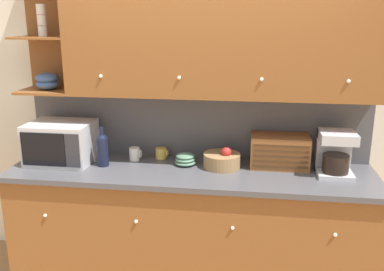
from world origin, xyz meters
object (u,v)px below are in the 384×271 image
at_px(microwave, 61,142).
at_px(mug_blue_second, 135,154).
at_px(bread_box, 280,151).
at_px(bowl_stack_on_counter, 185,159).
at_px(mug, 161,153).
at_px(fruit_basket, 222,160).
at_px(wine_bottle, 102,148).
at_px(coffee_maker, 335,153).

relative_size(microwave, mug_blue_second, 4.73).
bearing_deg(microwave, bread_box, 4.29).
xyz_separation_m(bowl_stack_on_counter, bread_box, (0.71, 0.06, 0.08)).
relative_size(mug, fruit_basket, 0.36).
relative_size(bowl_stack_on_counter, fruit_basket, 0.59).
distance_m(wine_bottle, fruit_basket, 0.91).
bearing_deg(wine_bottle, bread_box, 7.15).
distance_m(wine_bottle, bread_box, 1.34).
relative_size(fruit_basket, bread_box, 0.64).
distance_m(wine_bottle, coffee_maker, 1.71).
bearing_deg(wine_bottle, mug_blue_second, 38.28).
xyz_separation_m(wine_bottle, mug_blue_second, (0.21, 0.16, -0.09)).
height_order(microwave, wine_bottle, microwave).
bearing_deg(bowl_stack_on_counter, coffee_maker, -2.05).
bearing_deg(coffee_maker, bowl_stack_on_counter, 177.95).
bearing_deg(bread_box, mug, 175.82).
height_order(wine_bottle, fruit_basket, wine_bottle).
height_order(mug_blue_second, mug, mug_blue_second).
bearing_deg(mug, mug_blue_second, -159.96).
height_order(wine_bottle, mug_blue_second, wine_bottle).
height_order(microwave, fruit_basket, microwave).
bearing_deg(bread_box, fruit_basket, -169.48).
relative_size(wine_bottle, mug, 3.04).
height_order(microwave, mug_blue_second, microwave).
bearing_deg(bowl_stack_on_counter, microwave, -176.38).
relative_size(mug_blue_second, coffee_maker, 0.32).
relative_size(wine_bottle, bread_box, 0.70).
bearing_deg(mug_blue_second, wine_bottle, -141.72).
bearing_deg(mug, microwave, -165.55).
bearing_deg(fruit_basket, wine_bottle, -174.46).
bearing_deg(microwave, fruit_basket, 2.13).
height_order(mug_blue_second, bowl_stack_on_counter, mug_blue_second).
distance_m(bowl_stack_on_counter, coffee_maker, 1.10).
height_order(bread_box, coffee_maker, coffee_maker).
bearing_deg(microwave, coffee_maker, 0.61).
bearing_deg(coffee_maker, microwave, -179.39).
distance_m(mug_blue_second, fruit_basket, 0.70).
distance_m(wine_bottle, bowl_stack_on_counter, 0.63).
relative_size(wine_bottle, bowl_stack_on_counter, 1.87).
xyz_separation_m(wine_bottle, bread_box, (1.33, 0.17, -0.02)).
bearing_deg(mug, bowl_stack_on_counter, -31.61).
xyz_separation_m(microwave, mug_blue_second, (0.55, 0.12, -0.11)).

